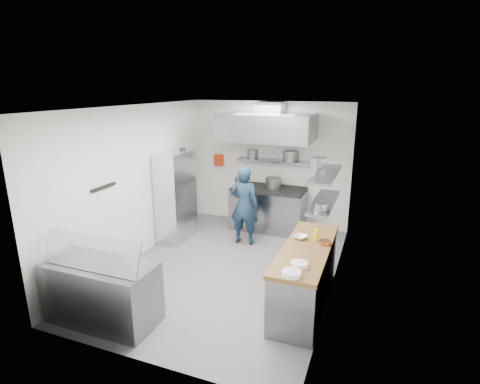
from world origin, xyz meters
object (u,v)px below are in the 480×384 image
at_px(wire_rack, 176,196).
at_px(display_case, 102,292).
at_px(chef, 244,205).
at_px(gas_range, 268,210).

xyz_separation_m(wire_rack, display_case, (0.53, -2.90, -0.50)).
bearing_deg(wire_rack, chef, 10.67).
height_order(gas_range, chef, chef).
distance_m(chef, display_case, 3.30).
xyz_separation_m(gas_range, wire_rack, (-1.63, -1.20, 0.48)).
height_order(wire_rack, display_case, wire_rack).
bearing_deg(display_case, chef, 74.55).
relative_size(gas_range, display_case, 1.07).
height_order(chef, display_case, chef).
relative_size(chef, wire_rack, 0.87).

